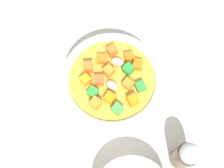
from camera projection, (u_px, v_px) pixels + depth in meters
ground_plane at (112, 92)px, 52.67cm from camera, size 140.00×140.00×2.00cm
soup_bowl_main at (112, 83)px, 48.70cm from camera, size 16.26×16.26×6.91cm
spoon at (84, 27)px, 55.48cm from camera, size 23.92×5.01×0.98cm
pepper_shaker at (186, 156)px, 43.83cm from camera, size 3.32×3.32×8.36cm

